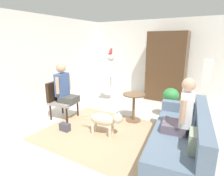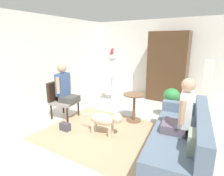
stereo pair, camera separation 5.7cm
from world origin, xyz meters
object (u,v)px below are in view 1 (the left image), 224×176
object	(u,v)px
couch	(182,139)
round_end_table	(134,105)
armchair	(60,97)
person_on_couch	(183,111)
person_on_armchair	(64,86)
handbag	(65,127)
potted_plant	(170,100)
armoire_cabinet	(166,67)
parrot	(111,52)
bird_cage_stand	(111,75)
dog	(105,120)
column_lamp	(205,92)

from	to	relation	value
couch	round_end_table	xyz separation A→B (m)	(-1.25, 0.86, 0.11)
armchair	person_on_couch	size ratio (longest dim) A/B	1.01
armchair	couch	bearing A→B (deg)	-2.69
armchair	person_on_armchair	world-z (taller)	person_on_armchair
round_end_table	handbag	world-z (taller)	round_end_table
potted_plant	armchair	bearing A→B (deg)	-151.02
armoire_cabinet	handbag	distance (m)	3.60
couch	person_on_armchair	size ratio (longest dim) A/B	2.29
armchair	person_on_couch	bearing A→B (deg)	-3.30
parrot	bird_cage_stand	bearing A→B (deg)	180.00
person_on_armchair	bird_cage_stand	bearing A→B (deg)	79.06
armchair	armoire_cabinet	size ratio (longest dim) A/B	0.42
person_on_couch	bird_cage_stand	distance (m)	3.03
armchair	handbag	distance (m)	0.91
person_on_couch	potted_plant	world-z (taller)	person_on_couch
parrot	potted_plant	xyz separation A→B (m)	(1.89, -0.36, -1.09)
person_on_couch	dog	bearing A→B (deg)	-178.19
potted_plant	column_lamp	distance (m)	0.78
armchair	round_end_table	world-z (taller)	armchair
dog	armoire_cabinet	distance (m)	3.07
dog	person_on_armchair	bearing A→B (deg)	169.96
couch	armoire_cabinet	bearing A→B (deg)	110.06
person_on_armchair	armoire_cabinet	bearing A→B (deg)	58.00
person_on_couch	armoire_cabinet	xyz separation A→B (m)	(-1.03, 2.91, 0.28)
round_end_table	column_lamp	bearing A→B (deg)	29.44
person_on_armchair	column_lamp	world-z (taller)	column_lamp
person_on_couch	bird_cage_stand	world-z (taller)	bird_cage_stand
parrot	potted_plant	world-z (taller)	parrot
armoire_cabinet	armchair	bearing A→B (deg)	-124.01
parrot	potted_plant	bearing A→B (deg)	-10.76
round_end_table	bird_cage_stand	xyz separation A→B (m)	(-1.19, 0.95, 0.45)
column_lamp	person_on_armchair	bearing A→B (deg)	-152.87
round_end_table	parrot	xyz separation A→B (m)	(-1.19, 0.95, 1.15)
couch	potted_plant	world-z (taller)	couch
potted_plant	handbag	size ratio (longest dim) A/B	3.39
armchair	dog	bearing A→B (deg)	-8.26
person_on_couch	dog	world-z (taller)	person_on_couch
dog	parrot	bearing A→B (deg)	117.62
person_on_armchair	parrot	xyz separation A→B (m)	(0.32, 1.65, 0.74)
dog	couch	bearing A→B (deg)	2.94
armchair	column_lamp	size ratio (longest dim) A/B	0.62
parrot	handbag	xyz separation A→B (m)	(0.15, -2.16, -1.47)
column_lamp	parrot	bearing A→B (deg)	176.69
bird_cage_stand	handbag	bearing A→B (deg)	-85.94
dog	bird_cage_stand	distance (m)	2.18
round_end_table	handbag	distance (m)	1.63
couch	bird_cage_stand	size ratio (longest dim) A/B	1.45
round_end_table	armoire_cabinet	size ratio (longest dim) A/B	0.31
handbag	round_end_table	bearing A→B (deg)	49.51
person_on_couch	person_on_armchair	bearing A→B (deg)	176.11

